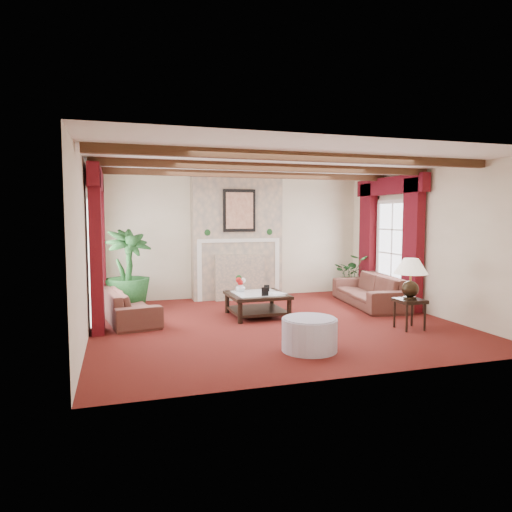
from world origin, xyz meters
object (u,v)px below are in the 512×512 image
object	(u,v)px
potted_palm	(128,288)
ottoman	(309,335)
sofa_left	(129,300)
side_table	(409,314)
sofa_right	(369,285)
coffee_table	(257,305)

from	to	relation	value
potted_palm	ottoman	bearing A→B (deg)	-55.90
sofa_left	side_table	world-z (taller)	sofa_left
sofa_right	side_table	xyz separation A→B (m)	(-0.42, -1.94, -0.18)
sofa_right	potted_palm	bearing A→B (deg)	-92.40
sofa_right	coffee_table	bearing A→B (deg)	-75.14
sofa_left	potted_palm	size ratio (longest dim) A/B	1.09
ottoman	potted_palm	bearing A→B (deg)	124.10
coffee_table	sofa_right	bearing A→B (deg)	6.62
sofa_right	ottoman	size ratio (longest dim) A/B	2.93
sofa_left	sofa_right	distance (m)	4.77
coffee_table	sofa_left	bearing A→B (deg)	170.44
side_table	potted_palm	bearing A→B (deg)	147.47
sofa_left	ottoman	size ratio (longest dim) A/B	2.59
potted_palm	coffee_table	distance (m)	2.53
sofa_left	sofa_right	size ratio (longest dim) A/B	0.88
potted_palm	sofa_right	bearing A→B (deg)	-9.81
sofa_right	coffee_table	size ratio (longest dim) A/B	2.15
potted_palm	coffee_table	bearing A→B (deg)	-27.15
sofa_right	potted_palm	xyz separation A→B (m)	(-4.76, 0.82, 0.02)
side_table	ottoman	size ratio (longest dim) A/B	0.65
potted_palm	ottoman	xyz separation A→B (m)	(2.30, -3.40, -0.22)
sofa_left	coffee_table	distance (m)	2.28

